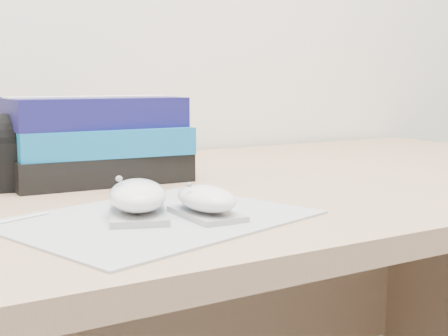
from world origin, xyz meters
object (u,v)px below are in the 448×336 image
desk (204,309)px  book_stack (91,139)px  mouse_rear (138,198)px  mouse_front (206,201)px

desk → book_stack: (-0.17, 0.06, 0.30)m
mouse_rear → mouse_front: 0.08m
mouse_front → book_stack: size_ratio=0.36×
mouse_rear → book_stack: (0.06, 0.31, 0.04)m
mouse_front → desk: bearing=61.1°
mouse_front → book_stack: book_stack is taller
mouse_rear → book_stack: size_ratio=0.47×
desk → mouse_rear: bearing=-132.1°
book_stack → desk: bearing=-18.9°
mouse_rear → mouse_front: bearing=-30.7°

